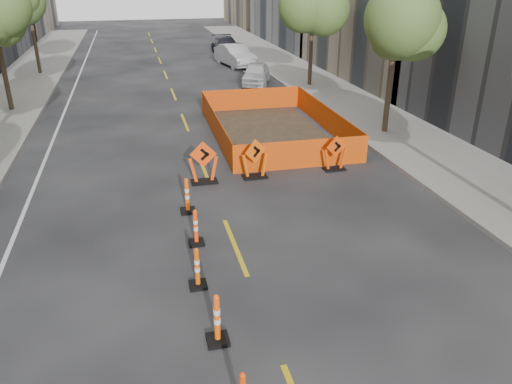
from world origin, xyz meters
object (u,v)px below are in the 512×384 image
object	(u,v)px
channelizer_6	(187,195)
chevron_sign_left	(203,162)
chevron_sign_right	(335,153)
channelizer_4	(197,268)
chevron_sign_center	(255,159)
channelizer_5	(196,227)
channelizer_3	(217,319)
parked_car_mid	(235,55)
parked_car_far	(226,46)
parked_car_near	(256,73)

from	to	relation	value
channelizer_6	chevron_sign_left	bearing A→B (deg)	69.39
chevron_sign_left	chevron_sign_right	size ratio (longest dim) A/B	1.13
channelizer_4	chevron_sign_center	bearing A→B (deg)	65.01
channelizer_4	channelizer_5	size ratio (longest dim) A/B	1.01
channelizer_6	channelizer_3	bearing A→B (deg)	-90.96
channelizer_3	parked_car_mid	xyz separation A→B (m)	(6.46, 29.77, 0.23)
channelizer_6	chevron_sign_right	world-z (taller)	chevron_sign_right
channelizer_3	parked_car_far	size ratio (longest dim) A/B	0.22
channelizer_4	chevron_sign_center	xyz separation A→B (m)	(2.83, 6.08, 0.20)
channelizer_4	parked_car_near	world-z (taller)	parked_car_near
channelizer_4	channelizer_6	distance (m)	3.92
channelizer_3	chevron_sign_center	size ratio (longest dim) A/B	0.78
parked_car_near	channelizer_3	bearing A→B (deg)	-85.61
channelizer_6	parked_car_near	bearing A→B (deg)	69.86
chevron_sign_left	chevron_sign_center	xyz separation A→B (m)	(1.80, 0.01, -0.03)
channelizer_6	parked_car_near	size ratio (longest dim) A/B	0.29
channelizer_3	chevron_sign_right	world-z (taller)	chevron_sign_right
channelizer_3	chevron_sign_right	bearing A→B (deg)	54.74
channelizer_5	parked_car_far	distance (m)	32.04
channelizer_4	parked_car_far	bearing A→B (deg)	78.31
chevron_sign_left	parked_car_near	size ratio (longest dim) A/B	0.39
channelizer_5	channelizer_6	world-z (taller)	channelizer_6
channelizer_6	chevron_sign_center	distance (m)	3.39
parked_car_near	parked_car_mid	xyz separation A→B (m)	(0.01, 6.58, 0.12)
channelizer_5	parked_car_mid	xyz separation A→B (m)	(6.36, 25.85, 0.27)
channelizer_5	parked_car_near	distance (m)	20.30
channelizer_6	chevron_sign_left	distance (m)	2.30
channelizer_4	chevron_sign_center	size ratio (longest dim) A/B	0.71
channelizer_4	parked_car_far	size ratio (longest dim) A/B	0.20
channelizer_4	channelizer_5	bearing A→B (deg)	83.48
parked_car_mid	parked_car_far	size ratio (longest dim) A/B	0.95
parked_car_far	chevron_sign_center	bearing A→B (deg)	-96.85
chevron_sign_center	parked_car_far	xyz separation A→B (m)	(4.06, 27.22, 0.01)
channelizer_3	channelizer_6	size ratio (longest dim) A/B	1.00
channelizer_6	chevron_sign_right	xyz separation A→B (m)	(5.60, 2.18, 0.10)
channelizer_3	channelizer_5	distance (m)	3.92
chevron_sign_right	parked_car_near	world-z (taller)	parked_car_near
channelizer_4	chevron_sign_right	size ratio (longest dim) A/B	0.78
chevron_sign_left	parked_car_far	bearing A→B (deg)	85.29
channelizer_4	chevron_sign_left	bearing A→B (deg)	80.33
chevron_sign_left	chevron_sign_right	xyz separation A→B (m)	(4.79, 0.04, -0.09)
channelizer_3	channelizer_4	size ratio (longest dim) A/B	1.09
channelizer_4	channelizer_6	size ratio (longest dim) A/B	0.92
channelizer_6	chevron_sign_right	size ratio (longest dim) A/B	0.84
channelizer_6	parked_car_far	bearing A→B (deg)	77.22
channelizer_6	parked_car_mid	bearing A→B (deg)	75.10
channelizer_6	parked_car_far	size ratio (longest dim) A/B	0.22
chevron_sign_right	parked_car_mid	distance (m)	21.73
channelizer_3	chevron_sign_right	size ratio (longest dim) A/B	0.84
channelizer_3	channelizer_4	bearing A→B (deg)	93.69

